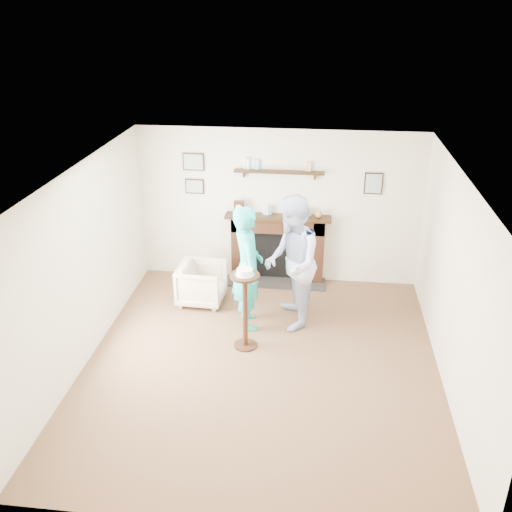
# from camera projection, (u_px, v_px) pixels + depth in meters

# --- Properties ---
(ground) EXTENTS (5.00, 5.00, 0.00)m
(ground) POSITION_uv_depth(u_px,v_px,m) (261.00, 364.00, 7.34)
(ground) COLOR brown
(ground) RESTS_ON ground
(room_shell) EXTENTS (4.54, 5.02, 2.52)m
(room_shell) POSITION_uv_depth(u_px,v_px,m) (268.00, 227.00, 7.29)
(room_shell) COLOR beige
(room_shell) RESTS_ON ground
(armchair) EXTENTS (0.72, 0.70, 0.63)m
(armchair) POSITION_uv_depth(u_px,v_px,m) (203.00, 301.00, 8.83)
(armchair) COLOR #C1B68F
(armchair) RESTS_ON ground
(man) EXTENTS (0.86, 1.03, 1.92)m
(man) POSITION_uv_depth(u_px,v_px,m) (290.00, 323.00, 8.26)
(man) COLOR silver
(man) RESTS_ON ground
(woman) EXTENTS (0.61, 0.76, 1.80)m
(woman) POSITION_uv_depth(u_px,v_px,m) (248.00, 324.00, 8.24)
(woman) COLOR teal
(woman) RESTS_ON ground
(pedestal_table) EXTENTS (0.39, 0.39, 1.24)m
(pedestal_table) POSITION_uv_depth(u_px,v_px,m) (245.00, 296.00, 7.40)
(pedestal_table) COLOR black
(pedestal_table) RESTS_ON ground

